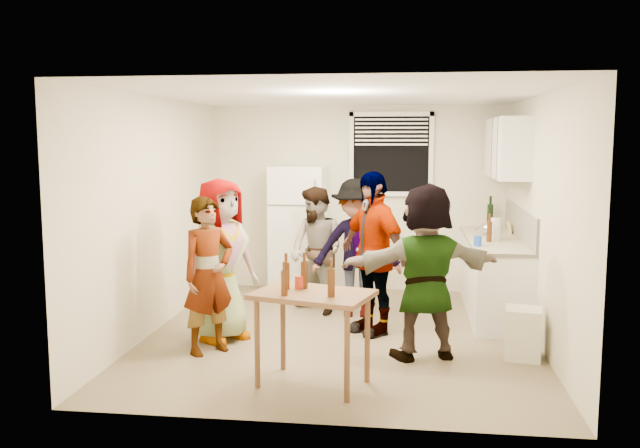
# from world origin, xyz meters

# --- Properties ---
(room) EXTENTS (4.00, 4.50, 2.50)m
(room) POSITION_xyz_m (0.00, 0.00, 0.00)
(room) COLOR beige
(room) RESTS_ON ground
(window) EXTENTS (1.12, 0.10, 1.06)m
(window) POSITION_xyz_m (0.45, 2.21, 1.85)
(window) COLOR white
(window) RESTS_ON room
(refrigerator) EXTENTS (0.70, 0.70, 1.70)m
(refrigerator) POSITION_xyz_m (-0.75, 1.88, 0.85)
(refrigerator) COLOR white
(refrigerator) RESTS_ON ground
(counter_lower) EXTENTS (0.60, 2.20, 0.86)m
(counter_lower) POSITION_xyz_m (1.70, 1.15, 0.43)
(counter_lower) COLOR white
(counter_lower) RESTS_ON ground
(countertop) EXTENTS (0.64, 2.22, 0.04)m
(countertop) POSITION_xyz_m (1.70, 1.15, 0.88)
(countertop) COLOR beige
(countertop) RESTS_ON counter_lower
(backsplash) EXTENTS (0.03, 2.20, 0.36)m
(backsplash) POSITION_xyz_m (1.99, 1.15, 1.08)
(backsplash) COLOR beige
(backsplash) RESTS_ON countertop
(upper_cabinets) EXTENTS (0.34, 1.60, 0.70)m
(upper_cabinets) POSITION_xyz_m (1.83, 1.35, 1.95)
(upper_cabinets) COLOR white
(upper_cabinets) RESTS_ON room
(kettle) EXTENTS (0.24, 0.20, 0.19)m
(kettle) POSITION_xyz_m (1.65, 1.38, 0.90)
(kettle) COLOR silver
(kettle) RESTS_ON countertop
(paper_towel) EXTENTS (0.12, 0.12, 0.25)m
(paper_towel) POSITION_xyz_m (1.68, 0.98, 0.90)
(paper_towel) COLOR white
(paper_towel) RESTS_ON countertop
(wine_bottle) EXTENTS (0.08, 0.08, 0.31)m
(wine_bottle) POSITION_xyz_m (1.75, 2.07, 0.90)
(wine_bottle) COLOR black
(wine_bottle) RESTS_ON countertop
(beer_bottle_counter) EXTENTS (0.06, 0.06, 0.23)m
(beer_bottle_counter) POSITION_xyz_m (1.60, 0.84, 0.90)
(beer_bottle_counter) COLOR #47230C
(beer_bottle_counter) RESTS_ON countertop
(blue_cup) EXTENTS (0.09, 0.09, 0.11)m
(blue_cup) POSITION_xyz_m (1.44, 0.51, 0.90)
(blue_cup) COLOR blue
(blue_cup) RESTS_ON countertop
(picture_frame) EXTENTS (0.02, 0.17, 0.14)m
(picture_frame) POSITION_xyz_m (1.92, 1.55, 0.97)
(picture_frame) COLOR #D9CC54
(picture_frame) RESTS_ON countertop
(trash_bin) EXTENTS (0.38, 0.38, 0.48)m
(trash_bin) POSITION_xyz_m (1.78, -0.53, 0.25)
(trash_bin) COLOR silver
(trash_bin) RESTS_ON ground
(serving_table) EXTENTS (1.08, 0.86, 0.80)m
(serving_table) POSITION_xyz_m (-0.09, -1.46, 0.00)
(serving_table) COLOR brown
(serving_table) RESTS_ON ground
(beer_bottle_table) EXTENTS (0.05, 0.05, 0.21)m
(beer_bottle_table) POSITION_xyz_m (-0.30, -1.61, 0.80)
(beer_bottle_table) COLOR #47230C
(beer_bottle_table) RESTS_ON serving_table
(red_cup) EXTENTS (0.08, 0.08, 0.11)m
(red_cup) POSITION_xyz_m (-0.22, -1.33, 0.80)
(red_cup) COLOR red
(red_cup) RESTS_ON serving_table
(guest_grey) EXTENTS (1.82, 1.64, 0.53)m
(guest_grey) POSITION_xyz_m (-1.20, -0.30, 0.00)
(guest_grey) COLOR gray
(guest_grey) RESTS_ON ground
(guest_stripe) EXTENTS (1.50, 1.42, 0.36)m
(guest_stripe) POSITION_xyz_m (-1.21, -0.72, 0.00)
(guest_stripe) COLOR #141933
(guest_stripe) RESTS_ON ground
(guest_back_left) EXTENTS (1.53, 1.61, 0.57)m
(guest_back_left) POSITION_xyz_m (-0.37, 0.88, 0.00)
(guest_back_left) COLOR brown
(guest_back_left) RESTS_ON ground
(guest_back_right) EXTENTS (1.12, 1.66, 0.60)m
(guest_back_right) POSITION_xyz_m (0.11, 0.82, 0.00)
(guest_back_right) COLOR #46464B
(guest_back_right) RESTS_ON ground
(guest_black) EXTENTS (1.97, 1.89, 0.42)m
(guest_black) POSITION_xyz_m (0.32, 0.14, 0.00)
(guest_black) COLOR black
(guest_black) RESTS_ON ground
(guest_orange) EXTENTS (1.98, 2.06, 0.49)m
(guest_orange) POSITION_xyz_m (0.85, -0.62, 0.00)
(guest_orange) COLOR #DF7A5B
(guest_orange) RESTS_ON ground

